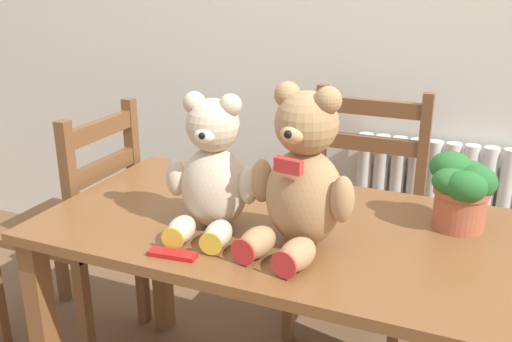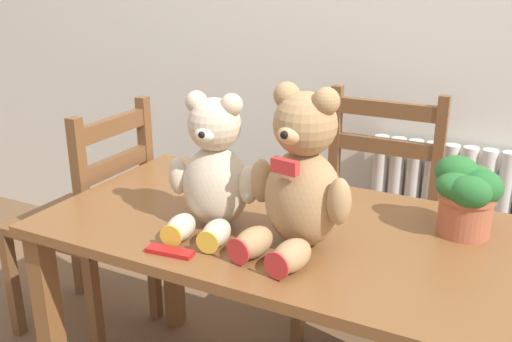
% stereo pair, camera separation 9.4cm
% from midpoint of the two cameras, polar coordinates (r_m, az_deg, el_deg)
% --- Properties ---
extents(radiator, '(0.83, 0.10, 0.74)m').
position_cam_midpoint_polar(radiator, '(2.48, 17.97, -6.45)').
color(radiator, silver).
rests_on(radiator, ground_plane).
extents(dining_table, '(1.32, 0.73, 0.71)m').
position_cam_midpoint_polar(dining_table, '(1.66, 0.54, -8.48)').
color(dining_table, brown).
rests_on(dining_table, ground_plane).
extents(wooden_chair_behind, '(0.45, 0.39, 0.96)m').
position_cam_midpoint_polar(wooden_chair_behind, '(2.25, 9.07, -4.51)').
color(wooden_chair_behind, brown).
rests_on(wooden_chair_behind, ground_plane).
extents(wooden_chair_side, '(0.46, 0.39, 0.94)m').
position_cam_midpoint_polar(wooden_chair_side, '(2.26, -18.76, -5.48)').
color(wooden_chair_side, brown).
rests_on(wooden_chair_side, ground_plane).
extents(teddy_bear_left, '(0.26, 0.27, 0.37)m').
position_cam_midpoint_polar(teddy_bear_left, '(1.53, -6.15, -0.17)').
color(teddy_bear_left, beige).
rests_on(teddy_bear_left, dining_table).
extents(teddy_bear_right, '(0.29, 0.31, 0.42)m').
position_cam_midpoint_polar(teddy_bear_right, '(1.42, 2.73, -0.86)').
color(teddy_bear_right, tan).
rests_on(teddy_bear_right, dining_table).
extents(potted_plant, '(0.18, 0.19, 0.21)m').
position_cam_midpoint_polar(potted_plant, '(1.62, 18.34, -1.65)').
color(potted_plant, '#B25B3D').
rests_on(potted_plant, dining_table).
extents(chocolate_bar, '(0.13, 0.05, 0.01)m').
position_cam_midpoint_polar(chocolate_bar, '(1.45, -10.22, -8.22)').
color(chocolate_bar, red).
rests_on(chocolate_bar, dining_table).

